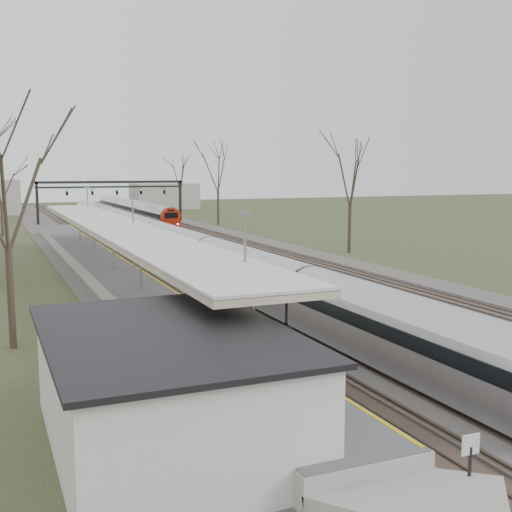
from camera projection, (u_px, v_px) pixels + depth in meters
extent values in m
cube|color=#474442|center=(165.00, 245.00, 65.59)|extent=(24.00, 160.00, 0.10)
cube|color=#4C3828|center=(105.00, 247.00, 63.26)|extent=(2.60, 160.00, 0.06)
cube|color=gray|center=(98.00, 247.00, 62.97)|extent=(0.07, 160.00, 0.12)
cube|color=gray|center=(113.00, 246.00, 63.53)|extent=(0.07, 160.00, 0.12)
cube|color=#4C3828|center=(140.00, 245.00, 64.61)|extent=(2.60, 160.00, 0.06)
cube|color=gray|center=(133.00, 245.00, 64.33)|extent=(0.07, 160.00, 0.12)
cube|color=gray|center=(147.00, 244.00, 64.88)|extent=(0.07, 160.00, 0.12)
cube|color=#4C3828|center=(174.00, 244.00, 65.97)|extent=(2.60, 160.00, 0.06)
cube|color=gray|center=(167.00, 243.00, 65.68)|extent=(0.07, 160.00, 0.12)
cube|color=gray|center=(181.00, 243.00, 66.24)|extent=(0.07, 160.00, 0.12)
cube|color=#4C3828|center=(206.00, 242.00, 67.33)|extent=(2.60, 160.00, 0.06)
cube|color=gray|center=(200.00, 242.00, 67.04)|extent=(0.07, 160.00, 0.12)
cube|color=gray|center=(213.00, 241.00, 67.60)|extent=(0.07, 160.00, 0.12)
cube|color=#4C3828|center=(237.00, 241.00, 68.68)|extent=(2.60, 160.00, 0.06)
cube|color=gray|center=(231.00, 240.00, 68.40)|extent=(0.07, 160.00, 0.12)
cube|color=gray|center=(243.00, 240.00, 68.95)|extent=(0.07, 160.00, 0.12)
cube|color=#9E9B93|center=(105.00, 270.00, 46.06)|extent=(3.50, 69.00, 1.00)
cylinder|color=slate|center=(253.00, 330.00, 20.71)|extent=(0.14, 0.14, 3.00)
cylinder|color=slate|center=(182.00, 288.00, 28.01)|extent=(0.14, 0.14, 3.00)
cylinder|color=slate|center=(141.00, 264.00, 35.30)|extent=(0.14, 0.14, 3.00)
cylinder|color=slate|center=(114.00, 248.00, 42.60)|extent=(0.14, 0.14, 3.00)
cylinder|color=slate|center=(94.00, 236.00, 49.90)|extent=(0.14, 0.14, 3.00)
cylinder|color=slate|center=(80.00, 228.00, 57.19)|extent=(0.14, 0.14, 3.00)
cube|color=silver|center=(116.00, 226.00, 41.48)|extent=(4.10, 50.00, 0.12)
cube|color=#C1B296|center=(116.00, 228.00, 41.50)|extent=(4.10, 50.00, 0.25)
cube|color=silver|center=(166.00, 391.00, 17.67)|extent=(6.00, 9.00, 3.20)
cube|color=black|center=(37.00, 204.00, 88.68)|extent=(0.35, 0.35, 6.00)
cube|color=black|center=(180.00, 201.00, 96.63)|extent=(0.35, 0.35, 6.00)
cube|color=black|center=(111.00, 182.00, 92.27)|extent=(21.00, 0.35, 0.35)
cube|color=black|center=(111.00, 187.00, 92.36)|extent=(21.00, 0.25, 0.25)
cube|color=black|center=(67.00, 192.00, 89.85)|extent=(0.32, 0.22, 0.85)
sphere|color=#0CFF19|center=(67.00, 191.00, 89.69)|extent=(0.16, 0.16, 0.16)
cube|color=black|center=(92.00, 192.00, 91.21)|extent=(0.32, 0.22, 0.85)
sphere|color=#0CFF19|center=(92.00, 190.00, 91.04)|extent=(0.16, 0.16, 0.16)
cube|color=black|center=(117.00, 192.00, 92.56)|extent=(0.32, 0.22, 0.85)
sphere|color=#0CFF19|center=(117.00, 190.00, 92.40)|extent=(0.16, 0.16, 0.16)
cube|color=black|center=(141.00, 191.00, 93.92)|extent=(0.32, 0.22, 0.85)
sphere|color=#0CFF19|center=(141.00, 190.00, 93.76)|extent=(0.16, 0.16, 0.16)
cube|color=black|center=(164.00, 191.00, 95.28)|extent=(0.32, 0.22, 0.85)
sphere|color=#0CFF19|center=(164.00, 189.00, 95.12)|extent=(0.16, 0.16, 0.16)
cylinder|color=#2D231C|center=(11.00, 298.00, 27.17)|extent=(0.30, 0.30, 4.50)
cylinder|color=#2D231C|center=(349.00, 229.00, 58.87)|extent=(0.30, 0.30, 4.50)
cube|color=#ABAEB6|center=(156.00, 242.00, 58.51)|extent=(2.55, 90.00, 1.60)
cylinder|color=#ABAEB6|center=(156.00, 235.00, 58.42)|extent=(2.60, 89.70, 2.60)
cube|color=black|center=(156.00, 234.00, 58.41)|extent=(2.62, 89.40, 0.55)
cube|color=black|center=(157.00, 252.00, 58.63)|extent=(1.80, 89.00, 0.35)
cube|color=#ABAEB6|center=(132.00, 212.00, 100.19)|extent=(2.55, 45.00, 1.60)
cylinder|color=#ABAEB6|center=(132.00, 208.00, 100.10)|extent=(2.60, 44.70, 2.60)
cube|color=black|center=(132.00, 207.00, 100.09)|extent=(2.62, 44.40, 0.55)
cube|color=#A71D09|center=(171.00, 223.00, 79.76)|extent=(2.55, 0.50, 1.50)
cylinder|color=#A71D09|center=(171.00, 218.00, 79.72)|extent=(2.60, 0.60, 2.60)
cube|color=black|center=(171.00, 215.00, 79.43)|extent=(1.70, 0.12, 0.70)
sphere|color=white|center=(165.00, 224.00, 79.26)|extent=(0.22, 0.22, 0.22)
sphere|color=white|center=(178.00, 224.00, 79.92)|extent=(0.22, 0.22, 0.22)
cube|color=black|center=(132.00, 218.00, 100.31)|extent=(1.80, 44.00, 0.35)
imported|color=#332A52|center=(235.00, 323.00, 23.94)|extent=(0.49, 0.72, 1.91)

